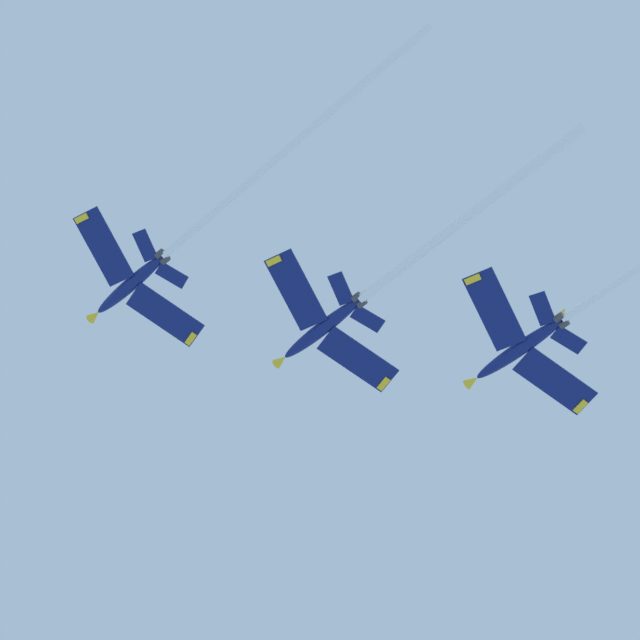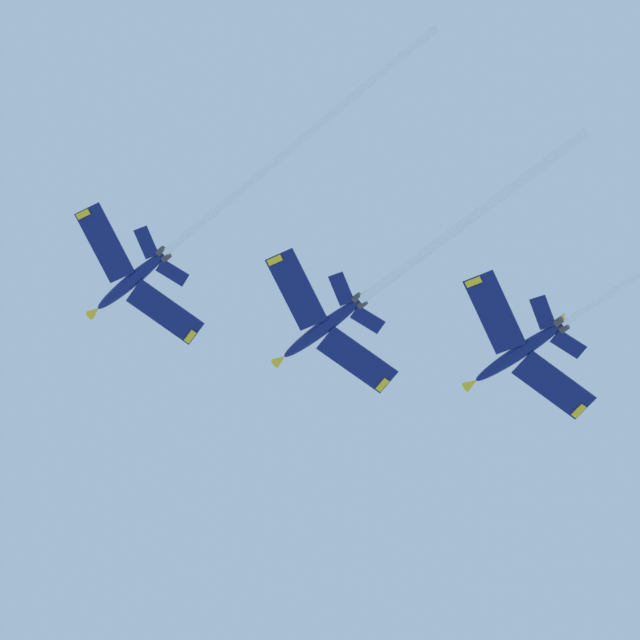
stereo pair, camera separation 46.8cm
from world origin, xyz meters
TOP-DOWN VIEW (x-y plane):
  - jet_lead at (-14.74, -32.65)m, footprint 20.10×51.20m
  - jet_second at (1.79, -47.50)m, footprint 20.09×42.14m
  - jet_third at (15.88, -63.15)m, footprint 20.11×49.02m

SIDE VIEW (x-z plane):
  - jet_third at x=15.88m, z-range 123.00..140.34m
  - jet_second at x=1.79m, z-range 128.02..143.21m
  - jet_lead at x=-14.74m, z-range 130.94..150.34m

